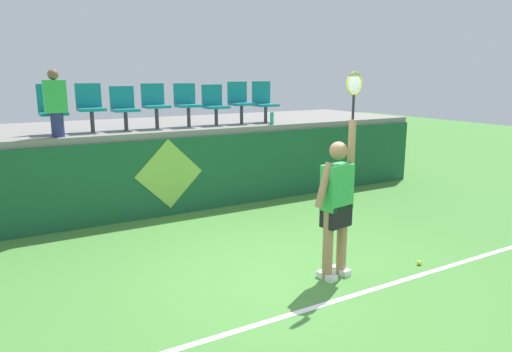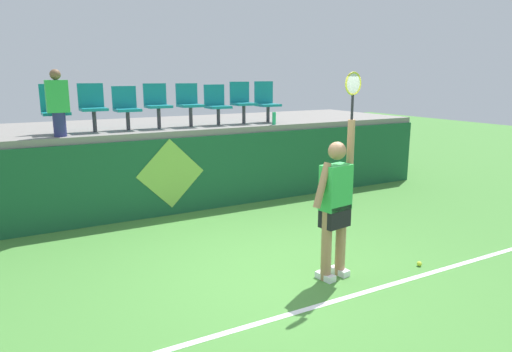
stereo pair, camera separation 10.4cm
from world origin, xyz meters
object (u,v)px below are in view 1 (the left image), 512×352
(tennis_player, at_px, (337,202))
(stadium_chair_0, at_px, (53,108))
(stadium_chair_6, at_px, (240,100))
(stadium_chair_7, at_px, (264,100))
(stadium_chair_2, at_px, (124,106))
(stadium_chair_3, at_px, (155,103))
(stadium_chair_5, at_px, (214,103))
(tennis_ball, at_px, (419,263))
(stadium_chair_1, at_px, (90,105))
(stadium_chair_4, at_px, (187,102))
(water_bottle, at_px, (272,118))
(spectator_0, at_px, (56,103))

(tennis_player, distance_m, stadium_chair_0, 5.17)
(stadium_chair_6, height_order, stadium_chair_7, stadium_chair_7)
(stadium_chair_2, bearing_deg, stadium_chair_3, -0.11)
(stadium_chair_2, distance_m, stadium_chair_5, 1.82)
(stadium_chair_2, height_order, stadium_chair_6, stadium_chair_6)
(tennis_ball, relative_size, stadium_chair_1, 0.08)
(stadium_chair_2, height_order, stadium_chair_5, stadium_chair_5)
(stadium_chair_0, bearing_deg, stadium_chair_7, 0.00)
(stadium_chair_1, relative_size, stadium_chair_4, 1.02)
(water_bottle, bearing_deg, spectator_0, 178.51)
(stadium_chair_1, bearing_deg, tennis_player, -64.74)
(stadium_chair_1, bearing_deg, water_bottle, -9.26)
(stadium_chair_6, bearing_deg, stadium_chair_5, -179.99)
(stadium_chair_2, xyz_separation_m, stadium_chair_7, (2.98, 0.01, 0.02))
(tennis_player, relative_size, stadium_chair_3, 3.06)
(stadium_chair_2, relative_size, stadium_chair_6, 0.92)
(stadium_chair_0, bearing_deg, stadium_chair_1, -0.52)
(stadium_chair_0, bearing_deg, spectator_0, -90.00)
(stadium_chair_6, bearing_deg, stadium_chair_2, -179.95)
(tennis_ball, bearing_deg, stadium_chair_2, 120.12)
(stadium_chair_5, relative_size, spectator_0, 0.74)
(stadium_chair_3, height_order, stadium_chair_5, stadium_chair_3)
(tennis_ball, relative_size, spectator_0, 0.06)
(stadium_chair_3, bearing_deg, stadium_chair_4, 0.03)
(water_bottle, xyz_separation_m, spectator_0, (-4.04, 0.11, 0.43))
(stadium_chair_3, height_order, stadium_chair_4, stadium_chair_3)
(tennis_ball, distance_m, stadium_chair_4, 5.22)
(tennis_ball, relative_size, stadium_chair_2, 0.08)
(tennis_player, xyz_separation_m, stadium_chair_5, (0.37, 4.31, 0.99))
(tennis_player, xyz_separation_m, stadium_chair_4, (-0.22, 4.31, 1.02))
(stadium_chair_0, height_order, stadium_chair_7, stadium_chair_7)
(tennis_player, distance_m, stadium_chair_2, 4.65)
(stadium_chair_5, relative_size, stadium_chair_7, 0.93)
(stadium_chair_7, bearing_deg, tennis_ball, -93.77)
(stadium_chair_2, height_order, stadium_chair_4, stadium_chair_4)
(spectator_0, bearing_deg, stadium_chair_0, 90.00)
(tennis_ball, xyz_separation_m, stadium_chair_0, (-3.88, 4.62, 1.94))
(stadium_chair_5, bearing_deg, water_bottle, -28.68)
(stadium_chair_6, xyz_separation_m, spectator_0, (-3.60, -0.45, 0.07))
(stadium_chair_0, distance_m, stadium_chair_1, 0.62)
(stadium_chair_4, distance_m, stadium_chair_6, 1.17)
(tennis_player, xyz_separation_m, stadium_chair_7, (1.53, 4.32, 1.01))
(stadium_chair_7, relative_size, spectator_0, 0.80)
(water_bottle, bearing_deg, stadium_chair_6, 128.33)
(stadium_chair_1, height_order, stadium_chair_7, stadium_chair_7)
(stadium_chair_5, distance_m, spectator_0, 3.06)
(stadium_chair_3, distance_m, stadium_chair_4, 0.64)
(stadium_chair_5, height_order, stadium_chair_7, stadium_chair_7)
(tennis_ball, distance_m, stadium_chair_3, 5.43)
(stadium_chair_1, xyz_separation_m, stadium_chair_6, (2.99, 0.00, 0.01))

